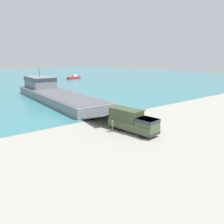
{
  "coord_description": "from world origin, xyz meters",
  "views": [
    {
      "loc": [
        -21.64,
        -24.25,
        10.4
      ],
      "look_at": [
        -0.68,
        3.08,
        1.73
      ],
      "focal_mm": 35.0,
      "sensor_mm": 36.0,
      "label": 1
    }
  ],
  "objects_px": {
    "landing_craft": "(53,92)",
    "military_truck": "(132,121)",
    "soldier_on_ramp": "(112,125)",
    "mooring_bollard": "(133,112)",
    "moored_boat_b": "(74,77)"
  },
  "relations": [
    {
      "from": "moored_boat_b",
      "to": "military_truck",
      "type": "bearing_deg",
      "value": 145.91
    },
    {
      "from": "landing_craft",
      "to": "military_truck",
      "type": "height_order",
      "value": "landing_craft"
    },
    {
      "from": "landing_craft",
      "to": "mooring_bollard",
      "type": "bearing_deg",
      "value": -76.85
    },
    {
      "from": "military_truck",
      "to": "moored_boat_b",
      "type": "xyz_separation_m",
      "value": [
        30.73,
        75.68,
        -0.93
      ]
    },
    {
      "from": "military_truck",
      "to": "mooring_bollard",
      "type": "distance_m",
      "value": 9.55
    },
    {
      "from": "military_truck",
      "to": "moored_boat_b",
      "type": "bearing_deg",
      "value": 150.56
    },
    {
      "from": "military_truck",
      "to": "soldier_on_ramp",
      "type": "bearing_deg",
      "value": -134.32
    },
    {
      "from": "landing_craft",
      "to": "military_truck",
      "type": "xyz_separation_m",
      "value": [
        -1.26,
        -31.33,
        -0.13
      ]
    },
    {
      "from": "military_truck",
      "to": "moored_boat_b",
      "type": "distance_m",
      "value": 81.69
    },
    {
      "from": "soldier_on_ramp",
      "to": "moored_boat_b",
      "type": "bearing_deg",
      "value": 83.33
    },
    {
      "from": "military_truck",
      "to": "soldier_on_ramp",
      "type": "height_order",
      "value": "military_truck"
    },
    {
      "from": "mooring_bollard",
      "to": "military_truck",
      "type": "bearing_deg",
      "value": -133.58
    },
    {
      "from": "landing_craft",
      "to": "soldier_on_ramp",
      "type": "height_order",
      "value": "landing_craft"
    },
    {
      "from": "landing_craft",
      "to": "soldier_on_ramp",
      "type": "relative_size",
      "value": 24.66
    },
    {
      "from": "military_truck",
      "to": "soldier_on_ramp",
      "type": "xyz_separation_m",
      "value": [
        -2.25,
        1.69,
        -0.63
      ]
    }
  ]
}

